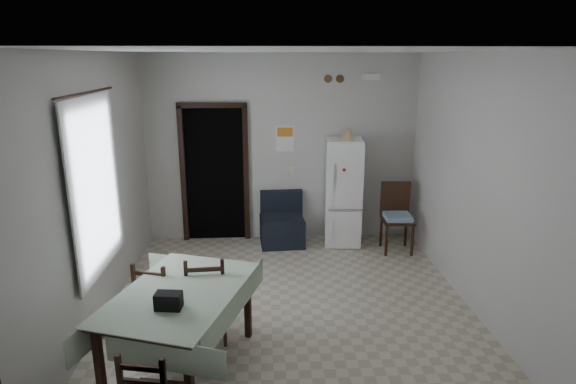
% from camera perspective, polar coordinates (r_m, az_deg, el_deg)
% --- Properties ---
extents(ground, '(4.50, 4.50, 0.00)m').
position_cam_1_polar(ground, '(5.87, 0.28, -13.17)').
color(ground, '#BAAE98').
rests_on(ground, ground).
extents(ceiling, '(4.20, 4.50, 0.02)m').
position_cam_1_polar(ceiling, '(5.14, 0.32, 16.41)').
color(ceiling, white).
rests_on(ceiling, ground).
extents(wall_back, '(4.20, 0.02, 2.90)m').
position_cam_1_polar(wall_back, '(7.52, -0.74, 5.09)').
color(wall_back, beige).
rests_on(wall_back, ground).
extents(wall_front, '(4.20, 0.02, 2.90)m').
position_cam_1_polar(wall_front, '(3.22, 2.76, -9.91)').
color(wall_front, beige).
rests_on(wall_front, ground).
extents(wall_left, '(0.02, 4.50, 2.90)m').
position_cam_1_polar(wall_left, '(5.61, -21.65, 0.26)').
color(wall_left, beige).
rests_on(wall_left, ground).
extents(wall_right, '(0.02, 4.50, 2.90)m').
position_cam_1_polar(wall_right, '(5.84, 21.34, 0.87)').
color(wall_right, beige).
rests_on(wall_right, ground).
extents(doorway, '(1.06, 0.52, 2.22)m').
position_cam_1_polar(doorway, '(7.83, -8.51, 2.43)').
color(doorway, black).
rests_on(doorway, ground).
extents(window_recess, '(0.10, 1.20, 1.60)m').
position_cam_1_polar(window_recess, '(5.42, -22.89, 0.70)').
color(window_recess, silver).
rests_on(window_recess, ground).
extents(curtain, '(0.02, 1.45, 1.85)m').
position_cam_1_polar(curtain, '(5.38, -21.79, 0.72)').
color(curtain, silver).
rests_on(curtain, ground).
extents(curtain_rod, '(0.02, 1.60, 0.02)m').
position_cam_1_polar(curtain_rod, '(5.23, -22.75, 10.82)').
color(curtain_rod, black).
rests_on(curtain_rod, ground).
extents(calendar, '(0.28, 0.02, 0.40)m').
position_cam_1_polar(calendar, '(7.48, -0.36, 6.36)').
color(calendar, white).
rests_on(calendar, ground).
extents(calendar_image, '(0.24, 0.01, 0.14)m').
position_cam_1_polar(calendar_image, '(7.46, -0.36, 7.11)').
color(calendar_image, orange).
rests_on(calendar_image, ground).
extents(light_switch, '(0.08, 0.02, 0.12)m').
position_cam_1_polar(light_switch, '(7.59, 0.40, 2.49)').
color(light_switch, beige).
rests_on(light_switch, ground).
extents(vent_left, '(0.12, 0.03, 0.12)m').
position_cam_1_polar(vent_left, '(7.44, 4.77, 13.23)').
color(vent_left, brown).
rests_on(vent_left, ground).
extents(vent_right, '(0.12, 0.03, 0.12)m').
position_cam_1_polar(vent_right, '(7.47, 6.18, 13.20)').
color(vent_right, brown).
rests_on(vent_right, ground).
extents(emergency_light, '(0.25, 0.07, 0.09)m').
position_cam_1_polar(emergency_light, '(7.53, 9.84, 13.32)').
color(emergency_light, white).
rests_on(emergency_light, ground).
extents(fridge, '(0.59, 0.59, 1.65)m').
position_cam_1_polar(fridge, '(7.45, 6.53, -0.04)').
color(fridge, white).
rests_on(fridge, ground).
extents(tan_cone, '(0.24, 0.24, 0.18)m').
position_cam_1_polar(tan_cone, '(7.19, 7.12, 6.88)').
color(tan_cone, tan).
rests_on(tan_cone, fridge).
extents(navy_seat, '(0.70, 0.68, 0.80)m').
position_cam_1_polar(navy_seat, '(7.48, -0.72, -3.28)').
color(navy_seat, black).
rests_on(navy_seat, ground).
extents(corner_chair, '(0.46, 0.46, 1.03)m').
position_cam_1_polar(corner_chair, '(7.36, 12.85, -3.08)').
color(corner_chair, black).
rests_on(corner_chair, ground).
extents(dining_table, '(1.44, 1.78, 0.80)m').
position_cam_1_polar(dining_table, '(4.73, -12.42, -15.73)').
color(dining_table, '#A8BDA1').
rests_on(dining_table, ground).
extents(black_bag, '(0.23, 0.16, 0.14)m').
position_cam_1_polar(black_bag, '(4.24, -13.98, -12.40)').
color(black_bag, black).
rests_on(black_bag, dining_table).
extents(dining_chair_far_left, '(0.48, 0.48, 0.89)m').
position_cam_1_polar(dining_chair_far_left, '(5.22, -15.03, -12.15)').
color(dining_chair_far_left, black).
rests_on(dining_chair_far_left, ground).
extents(dining_chair_far_right, '(0.43, 0.43, 0.95)m').
position_cam_1_polar(dining_chair_far_right, '(5.10, -9.59, -12.09)').
color(dining_chair_far_right, black).
rests_on(dining_chair_far_right, ground).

